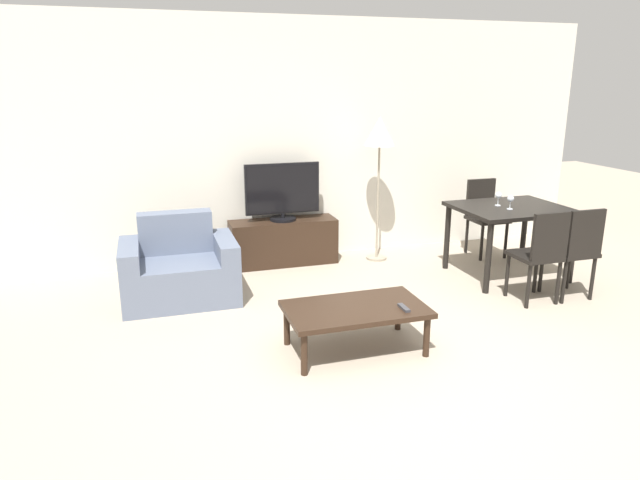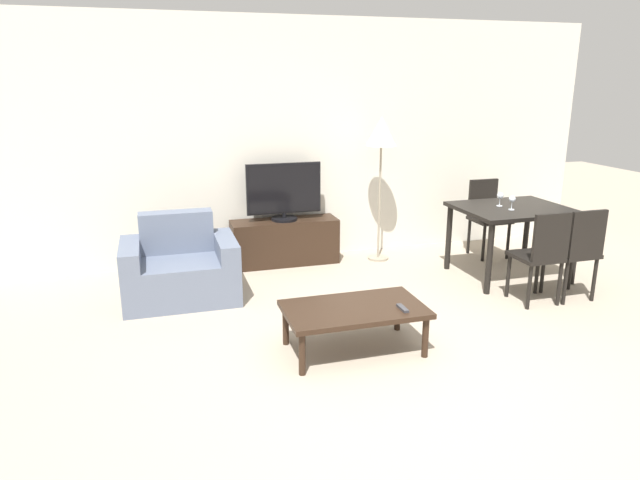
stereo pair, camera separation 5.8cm
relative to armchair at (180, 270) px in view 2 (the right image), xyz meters
name	(u,v)px [view 2 (the right image)]	position (x,y,z in m)	size (l,w,h in m)	color
ground_plane	(415,394)	(1.39, -2.23, -0.29)	(18.00, 18.00, 0.00)	tan
wall_back	(295,142)	(1.39, 1.02, 1.06)	(7.36, 0.06, 2.70)	silver
armchair	(180,270)	(0.00, 0.00, 0.00)	(1.06, 0.76, 0.80)	slate
tv_stand	(285,242)	(1.20, 0.76, -0.03)	(1.20, 0.37, 0.51)	black
tv	(284,192)	(1.20, 0.76, 0.55)	(0.84, 0.29, 0.64)	black
coffee_table	(354,312)	(1.21, -1.51, 0.04)	(1.07, 0.62, 0.36)	black
dining_table	(512,216)	(3.38, -0.34, 0.37)	(1.11, 0.92, 0.75)	black
dining_chair_near	(542,252)	(3.18, -1.10, 0.22)	(0.40, 0.40, 0.89)	black
dining_chair_far	(487,213)	(3.57, 0.43, 0.22)	(0.40, 0.40, 0.89)	black
dining_chair_near_right	(577,249)	(3.57, -1.10, 0.22)	(0.40, 0.40, 0.89)	black
floor_lamp	(381,137)	(2.28, 0.61, 1.13)	(0.35, 0.35, 1.64)	gray
remote_primary	(403,308)	(1.55, -1.66, 0.09)	(0.04, 0.15, 0.02)	#38383D
wine_glass_left	(500,197)	(3.27, -0.26, 0.57)	(0.07, 0.07, 0.15)	silver
wine_glass_center	(512,200)	(3.28, -0.45, 0.57)	(0.07, 0.07, 0.15)	silver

